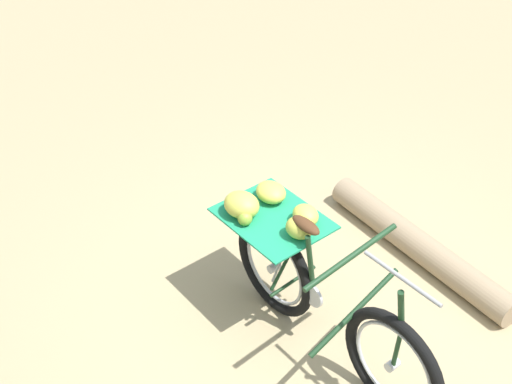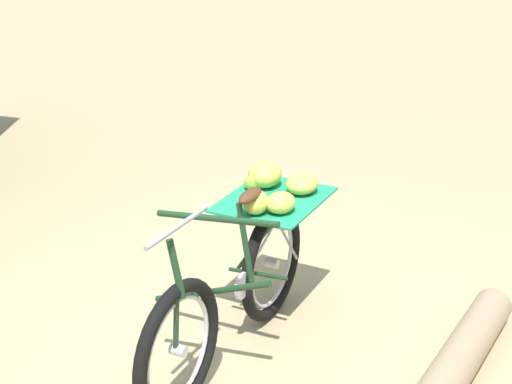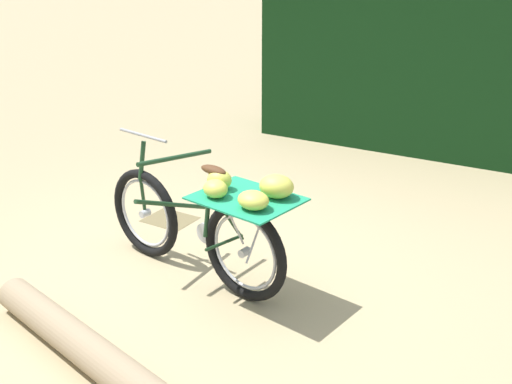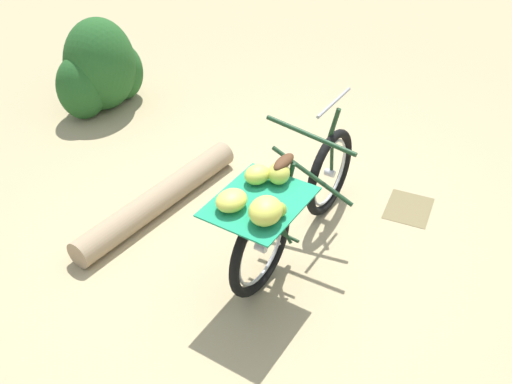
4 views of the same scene
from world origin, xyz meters
TOP-DOWN VIEW (x-y plane):
  - ground_plane at (0.00, 0.00)m, footprint 60.00×60.00m
  - bicycle at (-0.09, -0.08)m, footprint 1.80×0.78m
  - fallen_log at (-0.01, 1.10)m, footprint 1.74×0.59m
  - shrub_cluster at (1.29, 2.57)m, footprint 1.03×0.70m
  - leaf_litter_patch at (0.84, -0.81)m, footprint 0.44×0.36m

SIDE VIEW (x-z plane):
  - ground_plane at x=0.00m, z-range 0.00..0.00m
  - leaf_litter_patch at x=0.84m, z-range 0.00..0.01m
  - fallen_log at x=-0.01m, z-range 0.00..0.22m
  - shrub_cluster at x=1.29m, z-range -0.06..0.92m
  - bicycle at x=-0.09m, z-range -0.02..1.01m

